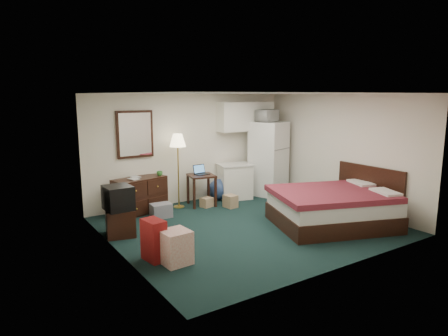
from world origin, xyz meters
TOP-DOWN VIEW (x-y plane):
  - floor at (0.00, 0.00)m, footprint 5.00×4.50m
  - ceiling at (0.00, 0.00)m, footprint 5.00×4.50m
  - walls at (0.00, 0.00)m, footprint 5.01×4.51m
  - mirror at (-1.35, 2.22)m, footprint 0.80×0.06m
  - upper_cabinets at (1.45, 2.08)m, footprint 1.50×0.35m
  - headboard at (2.46, -0.85)m, footprint 0.06×1.56m
  - dresser at (-1.39, 1.97)m, footprint 1.19×0.75m
  - floor_lamp at (-0.51, 1.89)m, footprint 0.42×0.42m
  - desk at (-0.01, 1.75)m, footprint 0.66×0.66m
  - exercise_ball at (0.59, 1.96)m, footprint 0.56×0.56m
  - kitchen_counter at (0.98, 1.86)m, footprint 0.86×0.73m
  - fridge at (1.89, 1.71)m, footprint 0.96×0.96m
  - bed at (1.37, -0.85)m, footprint 2.54×2.26m
  - tv_stand at (-2.21, 0.84)m, footprint 0.60×0.63m
  - suitcase at (-2.14, -0.52)m, footprint 0.30×0.42m
  - retail_box at (-1.92, -0.80)m, footprint 0.43×0.43m
  - file_bin at (-1.16, 1.42)m, footprint 0.42×0.33m
  - cardboard_box_a at (0.02, 1.57)m, footprint 0.29×0.26m
  - cardboard_box_b at (0.44, 1.25)m, footprint 0.26×0.30m
  - laptop at (0.02, 1.77)m, footprint 0.33×0.28m
  - crt_tv at (-2.24, 0.79)m, footprint 0.47×0.51m
  - microwave at (1.82, 1.71)m, footprint 0.60×0.45m
  - book_a at (-1.62, 1.86)m, footprint 0.17×0.06m
  - book_b at (-1.53, 2.04)m, footprint 0.17×0.04m
  - mug at (-0.94, 1.92)m, footprint 0.17×0.16m

SIDE VIEW (x-z plane):
  - floor at x=0.00m, z-range -0.01..0.01m
  - cardboard_box_a at x=0.02m, z-range 0.00..0.21m
  - cardboard_box_b at x=0.44m, z-range 0.00..0.28m
  - file_bin at x=-1.16m, z-range 0.00..0.28m
  - tv_stand at x=-2.21m, z-range 0.00..0.49m
  - exercise_ball at x=0.59m, z-range 0.00..0.50m
  - retail_box at x=-1.92m, z-range 0.00..0.50m
  - suitcase at x=-2.14m, z-range 0.00..0.63m
  - bed at x=1.37m, z-range 0.00..0.68m
  - desk at x=-0.01m, z-range 0.00..0.70m
  - dresser at x=-1.39m, z-range 0.00..0.75m
  - kitchen_counter at x=0.98m, z-range 0.00..0.81m
  - headboard at x=2.46m, z-range 0.05..1.05m
  - crt_tv at x=-2.24m, z-range 0.49..0.91m
  - laptop at x=0.02m, z-range 0.70..0.91m
  - mug at x=-0.94m, z-range 0.75..0.88m
  - floor_lamp at x=-0.51m, z-range 0.00..1.64m
  - book_b at x=-1.53m, z-range 0.75..0.98m
  - book_a at x=-1.62m, z-range 0.75..0.99m
  - fridge at x=1.89m, z-range 0.00..1.83m
  - walls at x=0.00m, z-range 0.00..2.50m
  - mirror at x=-1.35m, z-range 1.15..2.15m
  - upper_cabinets at x=1.45m, z-range 1.60..2.30m
  - microwave at x=1.82m, z-range 1.83..2.19m
  - ceiling at x=0.00m, z-range 2.50..2.50m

